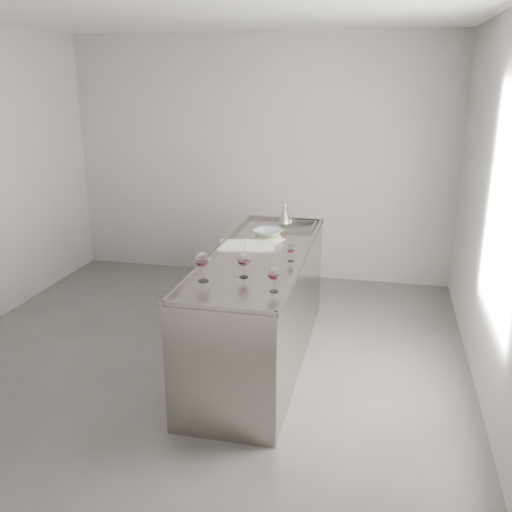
% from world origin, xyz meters
% --- Properties ---
extents(room_shell, '(4.54, 5.04, 2.84)m').
position_xyz_m(room_shell, '(0.00, 0.00, 1.40)').
color(room_shell, '#4D4A48').
rests_on(room_shell, ground).
extents(counter, '(0.77, 2.42, 0.97)m').
position_xyz_m(counter, '(0.50, 0.30, 0.47)').
color(counter, gray).
rests_on(counter, ground).
extents(wine_glass_left, '(0.11, 0.11, 0.22)m').
position_xyz_m(wine_glass_left, '(0.25, -0.40, 1.09)').
color(wine_glass_left, white).
rests_on(wine_glass_left, counter).
extents(wine_glass_middle, '(0.09, 0.09, 0.18)m').
position_xyz_m(wine_glass_middle, '(0.51, -0.26, 1.07)').
color(wine_glass_middle, white).
rests_on(wine_glass_middle, counter).
extents(wine_glass_right, '(0.09, 0.09, 0.18)m').
position_xyz_m(wine_glass_right, '(0.78, -0.49, 1.06)').
color(wine_glass_right, white).
rests_on(wine_glass_right, counter).
extents(wine_glass_small, '(0.07, 0.07, 0.14)m').
position_xyz_m(wine_glass_small, '(0.78, 0.19, 1.04)').
color(wine_glass_small, white).
rests_on(wine_glass_small, counter).
extents(notebook, '(0.52, 0.41, 0.02)m').
position_xyz_m(notebook, '(0.34, 0.52, 0.95)').
color(notebook, white).
rests_on(notebook, counter).
extents(loose_paper_top, '(0.30, 0.37, 0.00)m').
position_xyz_m(loose_paper_top, '(0.48, 0.67, 0.94)').
color(loose_paper_top, silver).
rests_on(loose_paper_top, counter).
extents(trivet, '(0.26, 0.26, 0.02)m').
position_xyz_m(trivet, '(0.47, 0.79, 0.95)').
color(trivet, beige).
rests_on(trivet, counter).
extents(ceramic_bowl, '(0.31, 0.31, 0.06)m').
position_xyz_m(ceramic_bowl, '(0.47, 0.79, 0.99)').
color(ceramic_bowl, '#8B9BA2').
rests_on(ceramic_bowl, trivet).
extents(wine_funnel, '(0.14, 0.14, 0.21)m').
position_xyz_m(wine_funnel, '(0.51, 1.38, 1.00)').
color(wine_funnel, gray).
rests_on(wine_funnel, counter).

